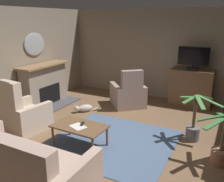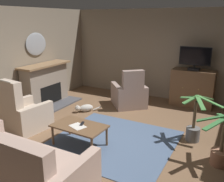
# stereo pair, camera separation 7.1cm
# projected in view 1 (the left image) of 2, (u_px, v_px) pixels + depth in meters

# --- Properties ---
(ground_plane) EXTENTS (6.76, 7.18, 0.04)m
(ground_plane) POSITION_uv_depth(u_px,v_px,m) (116.00, 146.00, 4.73)
(ground_plane) COLOR brown
(wall_back) EXTENTS (6.76, 0.10, 2.63)m
(wall_back) POSITION_uv_depth(u_px,v_px,m) (167.00, 55.00, 7.18)
(wall_back) COLOR gray
(wall_back) RESTS_ON ground_plane
(rug_central) EXTENTS (2.30, 2.17, 0.01)m
(rug_central) POSITION_uv_depth(u_px,v_px,m) (114.00, 141.00, 4.85)
(rug_central) COLOR slate
(rug_central) RESTS_ON ground_plane
(fireplace) EXTENTS (0.87, 1.63, 1.16)m
(fireplace) POSITION_uv_depth(u_px,v_px,m) (45.00, 86.00, 6.80)
(fireplace) COLOR #4C4C51
(fireplace) RESTS_ON ground_plane
(wall_mirror_oval) EXTENTS (0.06, 0.73, 0.61)m
(wall_mirror_oval) POSITION_uv_depth(u_px,v_px,m) (35.00, 44.00, 6.58)
(wall_mirror_oval) COLOR #B2B7BF
(tv_cabinet) EXTENTS (1.13, 0.53, 1.01)m
(tv_cabinet) POSITION_uv_depth(u_px,v_px,m) (191.00, 88.00, 6.76)
(tv_cabinet) COLOR #4A3523
(tv_cabinet) RESTS_ON ground_plane
(television) EXTENTS (0.81, 0.20, 0.62)m
(television) POSITION_uv_depth(u_px,v_px,m) (193.00, 58.00, 6.47)
(television) COLOR black
(television) RESTS_ON tv_cabinet
(coffee_table) EXTENTS (1.03, 0.62, 0.42)m
(coffee_table) POSITION_uv_depth(u_px,v_px,m) (80.00, 128.00, 4.59)
(coffee_table) COLOR brown
(coffee_table) RESTS_ON ground_plane
(tv_remote) EXTENTS (0.11, 0.18, 0.02)m
(tv_remote) POSITION_uv_depth(u_px,v_px,m) (82.00, 124.00, 4.62)
(tv_remote) COLOR black
(tv_remote) RESTS_ON coffee_table
(folded_newspaper) EXTENTS (0.36, 0.31, 0.01)m
(folded_newspaper) POSITION_uv_depth(u_px,v_px,m) (78.00, 126.00, 4.53)
(folded_newspaper) COLOR silver
(folded_newspaper) RESTS_ON coffee_table
(sofa_floral) EXTENTS (2.14, 0.93, 0.96)m
(sofa_floral) POSITION_uv_depth(u_px,v_px,m) (19.00, 168.00, 3.45)
(sofa_floral) COLOR #BC9E8E
(sofa_floral) RESTS_ON ground_plane
(armchair_facing_sofa) EXTENTS (0.92, 0.92, 1.17)m
(armchair_facing_sofa) POSITION_uv_depth(u_px,v_px,m) (23.00, 115.00, 5.27)
(armchair_facing_sofa) COLOR #C6B29E
(armchair_facing_sofa) RESTS_ON ground_plane
(armchair_beside_cabinet) EXTENTS (1.21, 1.22, 1.07)m
(armchair_beside_cabinet) POSITION_uv_depth(u_px,v_px,m) (128.00, 95.00, 6.75)
(armchair_beside_cabinet) COLOR #A3897F
(armchair_beside_cabinet) RESTS_ON ground_plane
(potted_plant_tall_palm_by_window) EXTENTS (0.88, 0.85, 0.89)m
(potted_plant_tall_palm_by_window) POSITION_uv_depth(u_px,v_px,m) (221.00, 151.00, 4.05)
(potted_plant_tall_palm_by_window) COLOR #99664C
(potted_plant_tall_palm_by_window) RESTS_ON ground_plane
(potted_plant_leafy_by_curtain) EXTENTS (0.81, 0.78, 0.95)m
(potted_plant_leafy_by_curtain) POSITION_uv_depth(u_px,v_px,m) (194.00, 127.00, 4.84)
(potted_plant_leafy_by_curtain) COLOR slate
(potted_plant_leafy_by_curtain) RESTS_ON ground_plane
(cat) EXTENTS (0.51, 0.54, 0.21)m
(cat) POSITION_uv_depth(u_px,v_px,m) (84.00, 108.00, 6.37)
(cat) COLOR beige
(cat) RESTS_ON ground_plane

